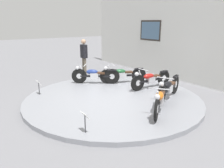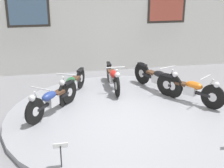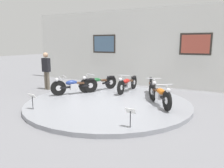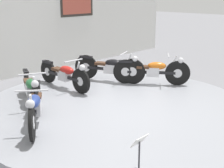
% 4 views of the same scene
% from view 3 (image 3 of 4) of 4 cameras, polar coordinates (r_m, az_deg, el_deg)
% --- Properties ---
extents(ground_plane, '(60.00, 60.00, 0.00)m').
position_cam_3_polar(ground_plane, '(8.01, -0.97, -5.38)').
color(ground_plane, slate).
extents(display_platform, '(5.88, 5.88, 0.13)m').
position_cam_3_polar(display_platform, '(7.99, -0.97, -4.94)').
color(display_platform, gray).
rests_on(display_platform, ground_plane).
extents(back_wall, '(14.00, 0.22, 3.94)m').
position_cam_3_polar(back_wall, '(11.49, 8.83, 9.33)').
color(back_wall, silver).
rests_on(back_wall, ground_plane).
extents(motorcycle_blue, '(1.26, 1.59, 0.79)m').
position_cam_3_polar(motorcycle_blue, '(9.11, -9.94, -0.30)').
color(motorcycle_blue, black).
rests_on(motorcycle_blue, display_platform).
extents(motorcycle_green, '(0.87, 1.80, 0.78)m').
position_cam_3_polar(motorcycle_green, '(9.63, -3.70, 0.40)').
color(motorcycle_green, black).
rests_on(motorcycle_green, display_platform).
extents(motorcycle_red, '(0.54, 1.96, 0.78)m').
position_cam_3_polar(motorcycle_red, '(9.43, 4.02, 0.18)').
color(motorcycle_red, black).
rests_on(motorcycle_red, display_platform).
extents(motorcycle_black, '(0.82, 1.89, 0.81)m').
position_cam_3_polar(motorcycle_black, '(8.64, 10.48, -0.77)').
color(motorcycle_black, black).
rests_on(motorcycle_black, display_platform).
extents(motorcycle_orange, '(1.22, 1.64, 0.80)m').
position_cam_3_polar(motorcycle_orange, '(7.55, 12.31, -2.58)').
color(motorcycle_orange, black).
rests_on(motorcycle_orange, display_platform).
extents(info_placard_front_left, '(0.26, 0.11, 0.51)m').
position_cam_3_polar(info_placard_front_left, '(7.37, -20.10, -3.48)').
color(info_placard_front_left, '#333338').
rests_on(info_placard_front_left, display_platform).
extents(info_placard_front_centre, '(0.26, 0.11, 0.51)m').
position_cam_3_polar(info_placard_front_centre, '(5.47, 4.84, -7.67)').
color(info_placard_front_centre, '#333338').
rests_on(info_placard_front_centre, display_platform).
extents(visitor_standing, '(0.36, 0.23, 1.78)m').
position_cam_3_polar(visitor_standing, '(10.87, -16.79, 3.89)').
color(visitor_standing, '#6B6051').
rests_on(visitor_standing, ground_plane).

